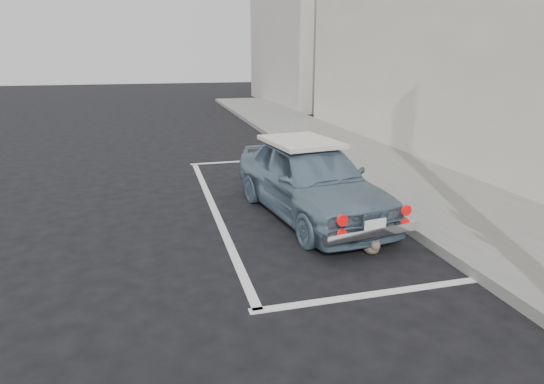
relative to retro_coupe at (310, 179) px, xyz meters
The scene contains 9 objects.
ground 2.40m from the retro_coupe, 105.92° to the right, with size 80.00×80.00×0.00m, color black.
sidewalk 2.64m from the retro_coupe, ahead, with size 2.80×40.00×0.15m, color slate.
shop_building 6.61m from the retro_coupe, 17.34° to the left, with size 3.50×18.00×7.00m.
building_far 18.97m from the retro_coupe, 72.18° to the left, with size 3.50×10.00×8.00m, color #BAB1A8.
pline_rear 2.80m from the retro_coupe, 92.81° to the right, with size 3.00×0.12×0.01m, color silver.
pline_front 4.33m from the retro_coupe, 91.79° to the left, with size 3.00×0.12×0.01m, color silver.
pline_side 1.84m from the retro_coupe, 153.09° to the left, with size 0.12×7.00×0.01m, color silver.
retro_coupe is the anchor object (origin of this frame).
cat 1.80m from the retro_coupe, 79.85° to the right, with size 0.22×0.50×0.26m.
Camera 1 is at (-1.85, -4.69, 2.65)m, focal length 30.00 mm.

